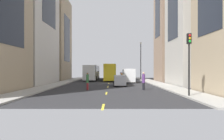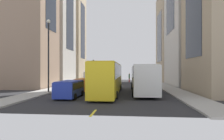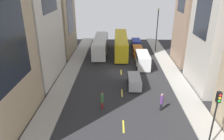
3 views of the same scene
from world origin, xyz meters
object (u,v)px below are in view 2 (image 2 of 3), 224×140
(car_silver_1, at_px, (109,79))
(pedestrian_crossing_near, at_px, (101,77))
(pedestrian_waiting_curb, at_px, (129,77))
(traffic_light_near_corner, at_px, (93,66))
(city_bus_white, at_px, (143,76))
(delivery_van_white, at_px, (93,78))
(car_orange_2, at_px, (85,84))
(car_blue_0, at_px, (70,88))
(streetcar_yellow, at_px, (109,76))

(car_silver_1, relative_size, pedestrian_crossing_near, 1.87)
(pedestrian_waiting_curb, height_order, traffic_light_near_corner, traffic_light_near_corner)
(city_bus_white, height_order, pedestrian_waiting_curb, city_bus_white)
(pedestrian_waiting_curb, bearing_deg, delivery_van_white, -113.13)
(car_orange_2, height_order, pedestrian_waiting_curb, pedestrian_waiting_curb)
(delivery_van_white, height_order, car_silver_1, delivery_van_white)
(car_blue_0, xyz_separation_m, traffic_light_near_corner, (3.65, -31.44, 2.95))
(car_silver_1, distance_m, pedestrian_crossing_near, 6.38)
(delivery_van_white, xyz_separation_m, pedestrian_crossing_near, (0.64, -13.07, -0.38))
(streetcar_yellow, relative_size, pedestrian_waiting_curb, 6.92)
(car_orange_2, xyz_separation_m, pedestrian_waiting_curb, (-5.84, -19.52, 0.12))
(city_bus_white, distance_m, delivery_van_white, 10.86)
(delivery_van_white, xyz_separation_m, car_silver_1, (-1.95, -7.24, -0.59))
(car_orange_2, relative_size, pedestrian_crossing_near, 2.15)
(traffic_light_near_corner, bearing_deg, car_orange_2, 98.50)
(car_orange_2, bearing_deg, pedestrian_waiting_curb, -106.66)
(traffic_light_near_corner, bearing_deg, pedestrian_waiting_curb, 147.87)
(city_bus_white, relative_size, pedestrian_crossing_near, 5.51)
(car_blue_0, bearing_deg, pedestrian_waiting_curb, -103.34)
(delivery_van_white, height_order, traffic_light_near_corner, traffic_light_near_corner)
(car_silver_1, bearing_deg, city_bus_white, 111.12)
(pedestrian_crossing_near, bearing_deg, car_silver_1, -116.87)
(car_silver_1, bearing_deg, traffic_light_near_corner, -64.58)
(car_blue_0, bearing_deg, streetcar_yellow, -130.89)
(streetcar_yellow, xyz_separation_m, pedestrian_waiting_curb, (-2.48, -21.28, -1.01))
(pedestrian_crossing_near, distance_m, pedestrian_waiting_curb, 6.69)
(streetcar_yellow, relative_size, pedestrian_crossing_near, 6.68)
(city_bus_white, bearing_deg, streetcar_yellow, 10.15)
(car_orange_2, distance_m, pedestrian_waiting_curb, 20.38)
(car_orange_2, bearing_deg, car_silver_1, -97.19)
(car_orange_2, height_order, traffic_light_near_corner, traffic_light_near_corner)
(delivery_van_white, distance_m, car_blue_0, 12.48)
(traffic_light_near_corner, bearing_deg, car_blue_0, 96.62)
(streetcar_yellow, distance_m, car_silver_1, 15.75)
(delivery_van_white, bearing_deg, city_bus_white, 135.22)
(car_orange_2, height_order, pedestrian_crossing_near, pedestrian_crossing_near)
(streetcar_yellow, distance_m, pedestrian_waiting_curb, 21.45)
(delivery_van_white, bearing_deg, car_silver_1, -105.10)
(traffic_light_near_corner, bearing_deg, streetcar_yellow, 104.73)
(city_bus_white, height_order, car_blue_0, city_bus_white)
(streetcar_yellow, height_order, delivery_van_white, streetcar_yellow)
(city_bus_white, distance_m, car_silver_1, 15.99)
(car_blue_0, bearing_deg, car_silver_1, -95.58)
(car_blue_0, distance_m, car_silver_1, 19.81)
(city_bus_white, distance_m, car_orange_2, 7.64)
(city_bus_white, xyz_separation_m, car_orange_2, (7.50, -1.02, -1.01))
(traffic_light_near_corner, bearing_deg, city_bus_white, 113.05)
(delivery_van_white, bearing_deg, streetcar_yellow, 113.06)
(pedestrian_crossing_near, height_order, traffic_light_near_corner, traffic_light_near_corner)
(car_blue_0, relative_size, traffic_light_near_corner, 0.80)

